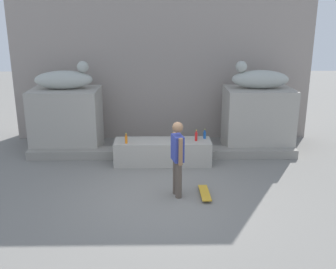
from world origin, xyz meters
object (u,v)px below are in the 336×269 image
object	(u,v)px
statue_reclining_left	(65,79)
bottle_orange	(126,139)
skateboard	(205,193)
bottle_blue	(205,135)
skater	(177,156)
bottle_red	(196,136)
statue_reclining_right	(259,79)

from	to	relation	value
statue_reclining_left	bottle_orange	bearing A→B (deg)	-42.92
skateboard	bottle_blue	distance (m)	2.27
statue_reclining_left	skater	distance (m)	4.52
statue_reclining_left	bottle_red	distance (m)	4.03
skateboard	bottle_blue	world-z (taller)	bottle_blue
skateboard	bottle_red	world-z (taller)	bottle_red
statue_reclining_left	bottle_red	size ratio (longest dim) A/B	5.56
statue_reclining_right	bottle_blue	distance (m)	2.32
skateboard	skater	bearing A→B (deg)	86.21
statue_reclining_right	bottle_orange	xyz separation A→B (m)	(-3.66, -1.39, -1.34)
skater	bottle_blue	xyz separation A→B (m)	(0.81, 2.13, -0.18)
skateboard	bottle_red	xyz separation A→B (m)	(-0.03, 1.96, 0.69)
skater	bottle_red	xyz separation A→B (m)	(0.57, 1.94, -0.17)
bottle_red	bottle_orange	bearing A→B (deg)	-174.36
skater	bottle_orange	xyz separation A→B (m)	(-1.25, 1.76, -0.18)
bottle_red	bottle_blue	bearing A→B (deg)	39.16
bottle_orange	bottle_blue	size ratio (longest dim) A/B	1.02
statue_reclining_right	bottle_blue	world-z (taller)	statue_reclining_right
bottle_orange	bottle_blue	xyz separation A→B (m)	(2.06, 0.38, -0.00)
skater	bottle_orange	size ratio (longest dim) A/B	6.26
statue_reclining_right	bottle_orange	world-z (taller)	statue_reclining_right
statue_reclining_left	skateboard	size ratio (longest dim) A/B	2.04
statue_reclining_left	skater	size ratio (longest dim) A/B	0.98
bottle_blue	skater	bearing A→B (deg)	-110.84
skater	skateboard	xyz separation A→B (m)	(0.60, -0.03, -0.86)
statue_reclining_left	bottle_blue	distance (m)	4.20
bottle_blue	skateboard	bearing A→B (deg)	-95.53
skater	skateboard	distance (m)	1.05
statue_reclining_right	skateboard	bearing A→B (deg)	62.34
skater	bottle_orange	world-z (taller)	skater
statue_reclining_right	bottle_blue	size ratio (longest dim) A/B	6.22
statue_reclining_left	bottle_blue	size ratio (longest dim) A/B	6.31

